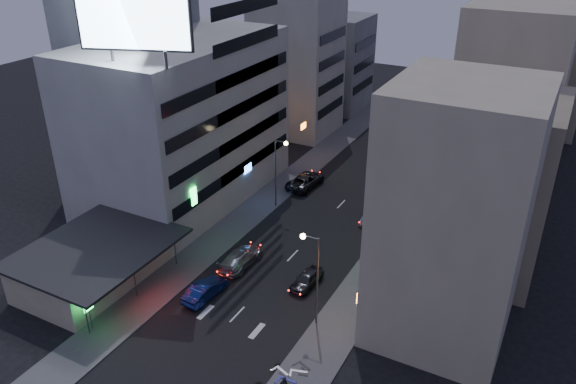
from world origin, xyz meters
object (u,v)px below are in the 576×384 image
Objects in this scene: road_car_blue at (205,290)px; scooter_blue at (298,375)px; scooter_silver_a at (289,369)px; road_car_silver at (241,258)px; parked_car_left at (306,180)px; scooter_silver_b at (308,365)px; parked_car_right_far at (417,173)px; parked_car_right_near at (307,279)px; scooter_black_b at (312,364)px; parked_car_right_mid at (372,216)px.

scooter_blue is (11.54, -5.08, -0.01)m from road_car_blue.
road_car_silver is at bearing 65.70° from scooter_silver_a.
parked_car_left is 1.28× the size of road_car_blue.
parked_car_left is 30.55m from scooter_silver_b.
road_car_blue is 5.61m from road_car_silver.
parked_car_right_far is at bearing -101.73° from road_car_blue.
road_car_silver is (-6.93, -0.01, 0.10)m from parked_car_right_near.
parked_car_left reaches higher than road_car_silver.
parked_car_right_near is at bearing 50.56° from scooter_black_b.
scooter_silver_b is (2.50, -35.86, -0.07)m from parked_car_right_far.
scooter_black_b is (13.83, -27.08, -0.14)m from parked_car_left.
scooter_blue is at bearing -62.18° from parked_car_right_near.
parked_car_left reaches higher than scooter_silver_b.
parked_car_right_mid is 2.16× the size of scooter_silver_a.
road_car_blue is at bearing 95.84° from scooter_black_b.
road_car_silver is 14.99m from scooter_silver_b.
road_car_blue is at bearing -108.41° from parked_car_right_far.
parked_car_left is 3.21× the size of scooter_silver_a.
road_car_silver is at bearing 100.23° from parked_car_left.
scooter_blue is (4.54, -10.70, 0.06)m from parked_car_right_near.
scooter_silver_a is at bearing 117.89° from parked_car_left.
parked_car_right_far is 37.21m from scooter_blue.
parked_car_right_far is (2.26, 26.45, 0.09)m from parked_car_right_near.
parked_car_right_far is (1.21, 12.78, 0.13)m from parked_car_right_mid.
parked_car_right_near reaches higher than parked_car_right_mid.
road_car_silver reaches higher than scooter_black_b.
parked_car_left reaches higher than parked_car_right_far.
parked_car_right_mid is 23.17m from scooter_black_b.
parked_car_right_mid is 10.85m from parked_car_left.
parked_car_left reaches higher than scooter_black_b.
scooter_silver_a is (2.63, -24.01, 0.03)m from parked_car_right_mid.
scooter_silver_b is at bearing -88.32° from parked_car_right_far.
scooter_silver_b is at bearing -10.29° from scooter_blue.
scooter_silver_a is (1.42, -36.79, -0.10)m from parked_car_right_far.
parked_car_right_mid is 1.92× the size of scooter_blue.
scooter_blue reaches higher than scooter_black_b.
parked_car_left is 3.21× the size of scooter_black_b.
parked_car_left is 14.09m from parked_car_right_far.
parked_car_right_far is at bearing 22.16° from scooter_silver_a.
road_car_blue is 0.85× the size of road_car_silver.
road_car_silver is (-9.18, -26.46, 0.00)m from parked_car_right_far.
road_car_silver reaches higher than road_car_blue.
scooter_silver_b is (-0.13, -0.23, 0.03)m from scooter_black_b.
parked_car_left is at bearing 44.02° from scooter_silver_a.
scooter_blue is at bearing 137.03° from road_car_silver.
scooter_silver_a reaches higher than scooter_black_b.
road_car_silver reaches higher than parked_car_right_mid.
scooter_black_b is at bearing -88.08° from parked_car_right_far.
scooter_silver_a is (10.68, -4.73, -0.08)m from road_car_blue.
scooter_silver_b is at bearing 166.50° from road_car_blue.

